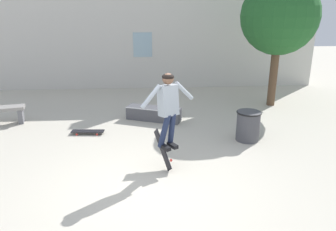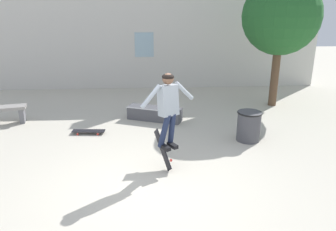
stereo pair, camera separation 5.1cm
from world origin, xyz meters
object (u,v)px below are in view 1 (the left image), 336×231
object	(u,v)px
skateboard_flipping	(163,150)
skate_ledge	(154,114)
skater	(168,104)
trash_bin	(248,125)
skateboard_resting	(88,131)
tree_right	(279,17)

from	to	relation	value
skateboard_flipping	skate_ledge	bearing A→B (deg)	152.51
skater	trash_bin	bearing A→B (deg)	93.25
skater	skateboard_resting	distance (m)	3.02
trash_bin	skater	bearing A→B (deg)	-146.18
skateboard_resting	skate_ledge	bearing A→B (deg)	33.41
skate_ledge	skater	bearing A→B (deg)	-63.90
trash_bin	skateboard_flipping	xyz separation A→B (m)	(-2.10, -1.26, 0.00)
trash_bin	skater	size ratio (longest dim) A/B	0.49
tree_right	trash_bin	bearing A→B (deg)	-120.12
skateboard_resting	tree_right	bearing A→B (deg)	25.68
trash_bin	skateboard_resting	xyz separation A→B (m)	(-3.88, 0.66, -0.31)
skater	skate_ledge	bearing A→B (deg)	153.33
trash_bin	skater	distance (m)	2.59
tree_right	trash_bin	xyz separation A→B (m)	(-1.63, -2.80, -2.37)
tree_right	skate_ledge	xyz separation A→B (m)	(-3.82, -1.21, -2.56)
skater	skateboard_resting	world-z (taller)	skater
skateboard_flipping	tree_right	bearing A→B (deg)	107.95
skater	skateboard_flipping	size ratio (longest dim) A/B	1.84
trash_bin	skater	xyz separation A→B (m)	(-2.00, -1.34, 0.96)
trash_bin	skateboard_resting	size ratio (longest dim) A/B	0.86
skate_ledge	skateboard_resting	xyz separation A→B (m)	(-1.68, -0.93, -0.12)
tree_right	skateboard_resting	bearing A→B (deg)	-158.72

